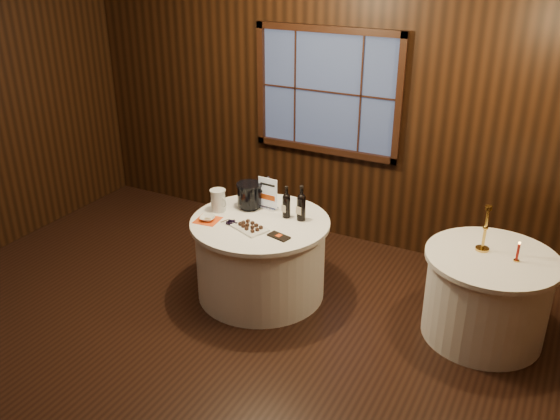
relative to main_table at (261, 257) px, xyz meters
The scene contains 16 objects.
ground 1.07m from the main_table, 90.00° to the right, with size 6.00×6.00×0.00m, color black.
back_wall 1.88m from the main_table, 90.00° to the left, with size 6.00×0.10×3.00m.
main_table is the anchor object (origin of this frame).
side_table 2.02m from the main_table, ahead, with size 1.08×1.08×0.77m.
sign_stand 0.56m from the main_table, 102.06° to the left, with size 0.20×0.11×0.33m.
port_bottle_left 0.57m from the main_table, 44.41° to the left, with size 0.07×0.08×0.31m.
port_bottle_right 0.65m from the main_table, 29.53° to the left, with size 0.08×0.09×0.34m.
ice_bucket 0.59m from the main_table, 138.77° to the left, with size 0.24×0.24×0.25m.
chocolate_plate 0.45m from the main_table, 88.15° to the right, with size 0.37×0.31×0.04m.
chocolate_box 0.54m from the main_table, 35.04° to the right, with size 0.19×0.10×0.02m, color black.
grape_bunch 0.49m from the main_table, 134.16° to the right, with size 0.17×0.08×0.04m.
glass_pitcher 0.67m from the main_table, behind, with size 0.20×0.15×0.21m.
orange_napkin 0.61m from the main_table, 152.63° to the right, with size 0.21×0.21×0.00m, color #E14613.
cracker_bowl 0.63m from the main_table, 152.63° to the right, with size 0.14×0.14×0.03m, color white.
brass_candlestick 2.01m from the main_table, 10.81° to the left, with size 0.11×0.11×0.40m.
red_candle 2.24m from the main_table, ahead, with size 0.05×0.05×0.17m.
Camera 1 is at (2.43, -3.23, 3.11)m, focal length 38.00 mm.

